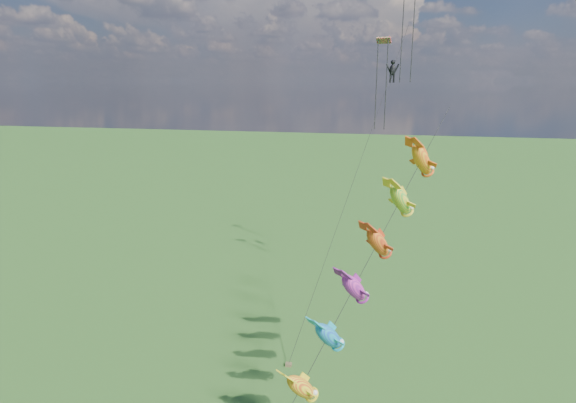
# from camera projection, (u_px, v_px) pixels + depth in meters

# --- Properties ---
(ground) EXTENTS (300.00, 300.00, 0.00)m
(ground) POSITION_uv_depth(u_px,v_px,m) (6.00, 375.00, 30.60)
(ground) COLOR #154210
(fish_windsock_rig) EXTENTS (9.06, 13.28, 16.83)m
(fish_windsock_rig) POSITION_uv_depth(u_px,v_px,m) (366.00, 266.00, 23.39)
(fish_windsock_rig) COLOR brown
(fish_windsock_rig) RESTS_ON ground
(parafoil_rig) EXTENTS (7.52, 16.44, 27.12)m
(parafoil_rig) POSITION_uv_depth(u_px,v_px,m) (392.00, 60.00, 38.66)
(parafoil_rig) COLOR brown
(parafoil_rig) RESTS_ON ground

